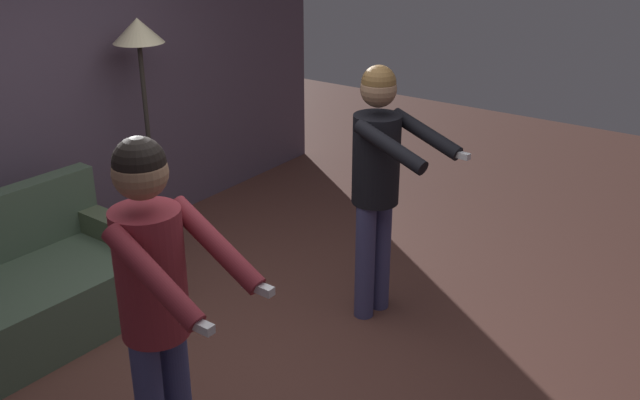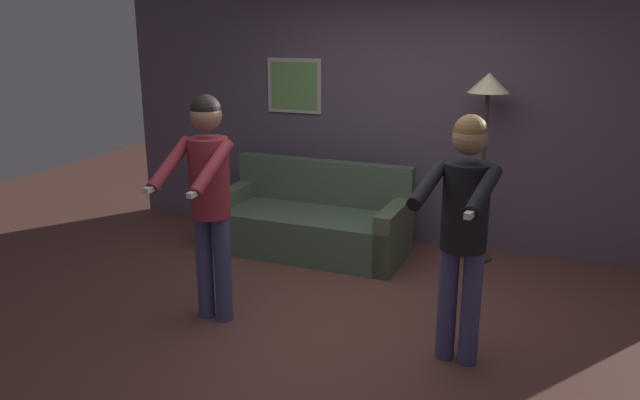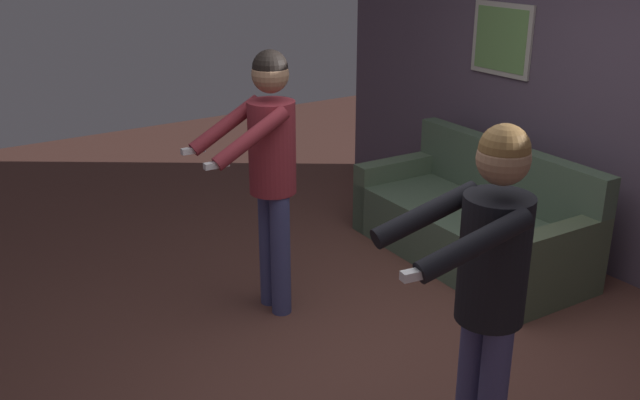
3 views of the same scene
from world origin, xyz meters
name	(u,v)px [view 2 (image 2 of 3)]	position (x,y,z in m)	size (l,w,h in m)	color
ground_plane	(345,322)	(0.00, 0.00, 0.00)	(12.00, 12.00, 0.00)	brown
back_wall_assembly	(408,117)	(-0.01, 2.05, 1.30)	(6.40, 0.09, 2.60)	#554658
couch	(312,224)	(-0.81, 1.38, 0.28)	(1.93, 0.92, 0.87)	#465946
torchiere_lamp	(487,101)	(0.78, 1.72, 1.54)	(0.38, 0.38, 1.79)	#332D28
person_standing_left	(208,188)	(-0.98, -0.30, 1.06)	(0.44, 0.68, 1.74)	#3F4375
person_standing_right	(464,218)	(0.88, -0.29, 1.02)	(0.51, 0.73, 1.68)	#41406E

